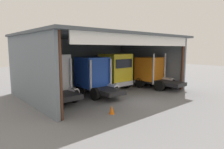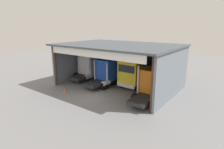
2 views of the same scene
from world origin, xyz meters
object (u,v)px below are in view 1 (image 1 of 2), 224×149
object	(u,v)px
truck_yellow_left_bay	(114,70)
tool_cart	(28,89)
truck_blue_center_bay	(94,75)
oil_drum	(93,81)
truck_white_center_left_bay	(54,77)
traffic_cone	(112,110)
truck_orange_right_bay	(152,72)

from	to	relation	value
truck_yellow_left_bay	tool_cart	size ratio (longest dim) A/B	5.30
truck_blue_center_bay	tool_cart	bearing A→B (deg)	138.92
truck_yellow_left_bay	oil_drum	world-z (taller)	truck_yellow_left_bay
tool_cart	truck_white_center_left_bay	bearing A→B (deg)	-78.02
truck_yellow_left_bay	truck_blue_center_bay	bearing A→B (deg)	18.51
truck_yellow_left_bay	oil_drum	xyz separation A→B (m)	(-0.43, 3.15, -1.46)
oil_drum	traffic_cone	size ratio (longest dim) A/B	1.68
oil_drum	tool_cart	bearing A→B (deg)	-179.89
truck_white_center_left_bay	traffic_cone	xyz separation A→B (m)	(1.37, -5.51, -1.66)
truck_white_center_left_bay	tool_cart	xyz separation A→B (m)	(-0.80, 3.79, -1.44)
truck_white_center_left_bay	truck_yellow_left_bay	distance (m)	6.98
truck_orange_right_bay	traffic_cone	size ratio (longest dim) A/B	9.50
truck_blue_center_bay	truck_orange_right_bay	size ratio (longest dim) A/B	0.97
truck_blue_center_bay	tool_cart	size ratio (longest dim) A/B	5.17
truck_blue_center_bay	oil_drum	xyz separation A→B (m)	(2.87, 4.23, -1.34)
truck_blue_center_bay	truck_yellow_left_bay	size ratio (longest dim) A/B	0.98
truck_white_center_left_bay	traffic_cone	distance (m)	5.92
truck_yellow_left_bay	tool_cart	distance (m)	8.49
truck_blue_center_bay	truck_yellow_left_bay	xyz separation A→B (m)	(3.30, 1.08, 0.12)
truck_yellow_left_bay	oil_drum	size ratio (longest dim) A/B	5.63
truck_yellow_left_bay	traffic_cone	bearing A→B (deg)	48.22
truck_yellow_left_bay	truck_white_center_left_bay	bearing A→B (deg)	5.75
traffic_cone	truck_blue_center_bay	bearing A→B (deg)	65.78
truck_blue_center_bay	tool_cart	distance (m)	6.27
truck_blue_center_bay	traffic_cone	bearing A→B (deg)	-111.88
truck_blue_center_bay	truck_orange_right_bay	world-z (taller)	truck_orange_right_bay
truck_white_center_left_bay	tool_cart	size ratio (longest dim) A/B	4.40
tool_cart	traffic_cone	world-z (taller)	tool_cart
truck_white_center_left_bay	oil_drum	bearing A→B (deg)	29.43
truck_blue_center_bay	truck_orange_right_bay	distance (m)	6.98
truck_blue_center_bay	traffic_cone	size ratio (longest dim) A/B	9.23
oil_drum	traffic_cone	world-z (taller)	oil_drum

